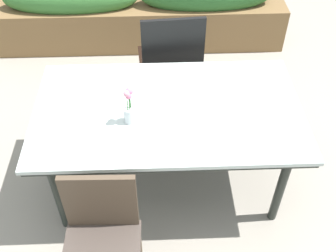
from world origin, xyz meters
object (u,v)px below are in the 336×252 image
object	(u,v)px
dining_table	(168,115)
chair_far_side	(171,60)
chair_near_left	(102,239)
flower_vase	(129,107)
planter_box	(141,13)

from	to	relation	value
dining_table	chair_far_side	world-z (taller)	chair_far_side
chair_near_left	flower_vase	bearing A→B (deg)	-100.62
chair_far_side	planter_box	world-z (taller)	chair_far_side
flower_vase	planter_box	bearing A→B (deg)	89.11
flower_vase	planter_box	world-z (taller)	flower_vase
chair_near_left	planter_box	xyz separation A→B (m)	(0.17, 2.63, -0.17)
dining_table	chair_near_left	size ratio (longest dim) A/B	1.88
chair_near_left	planter_box	size ratio (longest dim) A/B	0.30
dining_table	chair_near_left	xyz separation A→B (m)	(-0.38, -0.78, -0.13)
flower_vase	chair_near_left	bearing A→B (deg)	-101.97
flower_vase	chair_far_side	bearing A→B (deg)	71.91
chair_far_side	flower_vase	distance (m)	0.96
dining_table	planter_box	size ratio (longest dim) A/B	0.57
chair_near_left	chair_far_side	bearing A→B (deg)	-104.11
dining_table	flower_vase	xyz separation A→B (m)	(-0.23, -0.11, 0.18)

